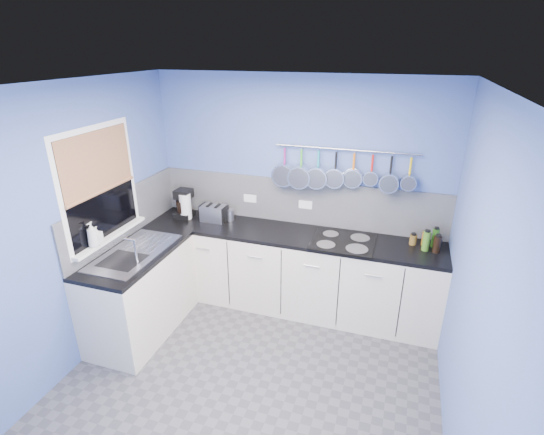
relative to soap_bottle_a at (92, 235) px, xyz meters
The scene contains 41 objects.
floor 1.93m from the soap_bottle_a, ahead, with size 3.20×3.00×0.02m, color #47474C.
ceiling 2.03m from the soap_bottle_a, ahead, with size 3.20×3.00×0.02m, color white.
wall_back 2.12m from the soap_bottle_a, 43.64° to the left, with size 3.20×0.02×2.50m, color #485FA2.
wall_front 2.19m from the soap_bottle_a, 45.57° to the right, with size 3.20×0.02×2.50m, color #485FA2.
wall_left 0.12m from the soap_bottle_a, 147.59° to the right, with size 0.02×3.00×2.50m, color #485FA2.
wall_right 3.14m from the soap_bottle_a, ahead, with size 0.02×3.00×2.50m, color #485FA2.
backsplash_back 2.10m from the soap_bottle_a, 43.21° to the left, with size 3.20×0.02×0.50m, color gray.
backsplash_left 0.55m from the soap_bottle_a, 96.03° to the left, with size 0.02×1.80×0.50m, color gray.
cabinet_run_back 2.05m from the soap_bottle_a, 36.91° to the left, with size 3.20×0.60×0.86m, color beige.
worktop_back 1.94m from the soap_bottle_a, 36.91° to the left, with size 3.20×0.60×0.04m, color black.
cabinet_run_left 0.81m from the soap_bottle_a, 47.30° to the left, with size 0.60×1.20×0.86m, color beige.
worktop_left 0.45m from the soap_bottle_a, 47.30° to the left, with size 0.60×1.20×0.04m, color black.
window_frame 0.46m from the soap_bottle_a, 100.24° to the left, with size 0.01×1.00×1.10m, color white.
window_glass 0.46m from the soap_bottle_a, 99.12° to the left, with size 0.01×0.90×1.00m, color black.
bamboo_blind 0.66m from the soap_bottle_a, 97.32° to the left, with size 0.01×0.90×0.55m, color #955E3C.
window_sill 0.28m from the soap_bottle_a, 94.59° to the left, with size 0.10×0.98×0.03m, color white.
sink_unit 0.43m from the soap_bottle_a, 47.30° to the left, with size 0.50×0.95×0.01m, color silver.
mixer_tap 0.42m from the soap_bottle_a, 10.06° to the left, with size 0.12×0.08×0.26m, color silver, non-canonical shape.
socket_left 1.73m from the soap_bottle_a, 55.47° to the left, with size 0.15×0.01×0.09m, color white.
socket_right 2.16m from the soap_bottle_a, 41.15° to the left, with size 0.15×0.01×0.09m, color white.
pot_rail 2.54m from the soap_bottle_a, 34.58° to the left, with size 0.02×0.02×1.45m, color silver.
soap_bottle_a is the anchor object (origin of this frame).
soap_bottle_b 0.06m from the soap_bottle_a, 90.00° to the left, with size 0.08×0.08×0.17m, color white.
paper_towel 1.20m from the soap_bottle_a, 75.93° to the left, with size 0.13×0.13×0.30m, color white.
coffee_maker 1.22m from the soap_bottle_a, 78.07° to the left, with size 0.19×0.21×0.33m, color black, non-canonical shape.
toaster 1.36m from the soap_bottle_a, 62.32° to the left, with size 0.28×0.16×0.18m, color silver.
canister 1.51m from the soap_bottle_a, 57.71° to the left, with size 0.09×0.09×0.13m, color silver.
hob 2.40m from the soap_bottle_a, 27.55° to the left, with size 0.63×0.56×0.01m, color black.
pan_0 2.01m from the soap_bottle_a, 44.88° to the left, with size 0.25×0.10×0.44m, color silver, non-canonical shape.
pan_1 2.14m from the soap_bottle_a, 41.39° to the left, with size 0.25×0.12×0.44m, color silver, non-canonical shape.
pan_2 2.28m from the soap_bottle_a, 38.32° to the left, with size 0.23×0.11×0.42m, color silver, non-canonical shape.
pan_3 2.42m from the soap_bottle_a, 35.62° to the left, with size 0.21×0.09×0.40m, color silver, non-canonical shape.
pan_4 2.57m from the soap_bottle_a, 33.23° to the left, with size 0.20×0.06×0.39m, color silver, non-canonical shape.
pan_5 2.72m from the soap_bottle_a, 31.11° to the left, with size 0.15×0.07×0.34m, color silver, non-canonical shape.
pan_6 2.88m from the soap_bottle_a, 29.22° to the left, with size 0.19×0.12×0.38m, color silver, non-canonical shape.
pan_7 3.04m from the soap_bottle_a, 27.53° to the left, with size 0.15×0.11×0.34m, color silver, non-canonical shape.
condiment_0 3.25m from the soap_bottle_a, 23.17° to the left, with size 0.07×0.07×0.19m, color #265919.
condiment_1 3.18m from the soap_bottle_a, 23.99° to the left, with size 0.07×0.07×0.14m, color #8C5914.
condiment_2 3.06m from the soap_bottle_a, 24.49° to the left, with size 0.07×0.07×0.10m, color brown.
condiment_3 3.22m from the soap_bottle_a, 21.17° to the left, with size 0.07×0.07×0.17m, color black.
condiment_4 3.13m from the soap_bottle_a, 22.05° to the left, with size 0.07×0.07×0.20m, color #3F721E.
Camera 1 is at (1.05, -2.62, 2.75)m, focal length 27.04 mm.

